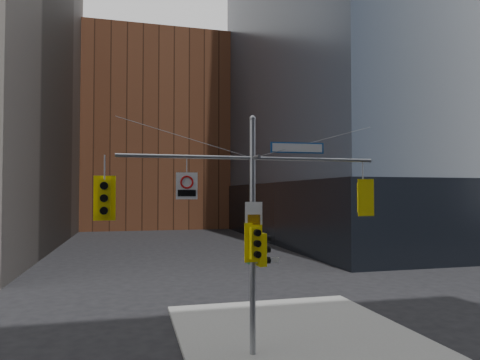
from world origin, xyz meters
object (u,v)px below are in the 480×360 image
street_sign_blade (297,148)px  traffic_light_pole_front (255,243)px  regulatory_sign_arm (187,185)px  traffic_light_west_arm (104,198)px  signal_assembly (253,210)px  traffic_light_east_arm (363,197)px  traffic_light_pole_side (263,250)px

street_sign_blade → traffic_light_pole_front: bearing=-166.0°
regulatory_sign_arm → street_sign_blade: bearing=2.6°
street_sign_blade → regulatory_sign_arm: size_ratio=2.20×
street_sign_blade → regulatory_sign_arm: (-3.44, -0.02, -1.17)m
street_sign_blade → traffic_light_west_arm: bearing=-176.6°
signal_assembly → street_sign_blade: (1.45, 0.00, 1.93)m
traffic_light_pole_front → regulatory_sign_arm: size_ratio=1.50×
traffic_light_east_arm → traffic_light_pole_side: 3.74m
signal_assembly → traffic_light_pole_side: bearing=1.9°
signal_assembly → regulatory_sign_arm: 2.13m
signal_assembly → traffic_light_pole_front: (-0.00, -0.27, -0.94)m
traffic_light_east_arm → street_sign_blade: size_ratio=0.69×
traffic_light_east_arm → regulatory_sign_arm: (-5.71, -0.02, 0.38)m
traffic_light_pole_side → regulatory_sign_arm: 3.02m
traffic_light_west_arm → regulatory_sign_arm: regulatory_sign_arm is taller
traffic_light_pole_front → regulatory_sign_arm: regulatory_sign_arm is taller
traffic_light_pole_front → regulatory_sign_arm: 2.63m
traffic_light_pole_side → traffic_light_east_arm: bearing=-95.5°
traffic_light_pole_side → regulatory_sign_arm: size_ratio=1.27×
traffic_light_west_arm → traffic_light_pole_front: (4.27, -0.28, -1.33)m
traffic_light_east_arm → traffic_light_pole_side: (-3.40, 0.01, -1.57)m
traffic_light_pole_front → traffic_light_pole_side: bearing=35.9°
traffic_light_west_arm → street_sign_blade: bearing=-0.9°
traffic_light_east_arm → signal_assembly: bearing=-0.8°
traffic_light_pole_front → street_sign_blade: (1.45, 0.27, 2.88)m
traffic_light_east_arm → regulatory_sign_arm: size_ratio=1.52×
traffic_light_west_arm → traffic_light_east_arm: bearing=-0.8°
signal_assembly → traffic_light_west_arm: signal_assembly is taller
signal_assembly → traffic_light_pole_side: size_ratio=8.07×
signal_assembly → regulatory_sign_arm: (-1.99, -0.02, 0.76)m
traffic_light_pole_side → street_sign_blade: street_sign_blade is taller
signal_assembly → traffic_light_west_arm: bearing=179.8°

